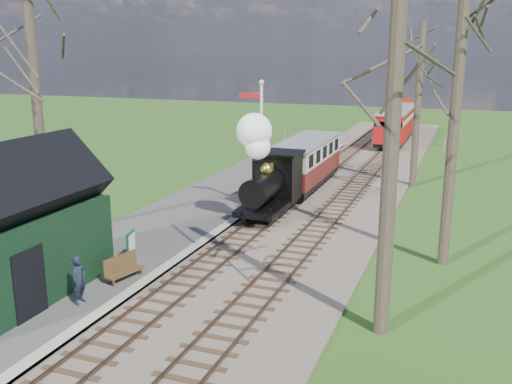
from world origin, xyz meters
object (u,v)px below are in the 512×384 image
at_px(bench, 122,268).
at_px(red_carriage_a, 392,128).
at_px(red_carriage_b, 401,120).
at_px(sign_board, 131,246).
at_px(person, 79,280).
at_px(station_shed, 10,231).
at_px(semaphore_far, 391,131).
at_px(locomotive, 268,172).
at_px(coach, 305,161).
at_px(semaphore_near, 260,137).

bearing_deg(bench, red_carriage_a, 81.39).
xyz_separation_m(red_carriage_a, red_carriage_b, (0.00, 5.50, 0.00)).
height_order(sign_board, person, person).
relative_size(station_shed, red_carriage_b, 1.15).
xyz_separation_m(semaphore_far, locomotive, (-4.39, -6.96, -1.15)).
xyz_separation_m(locomotive, sign_board, (-2.67, -7.14, -1.48)).
bearing_deg(bench, coach, 82.32).
xyz_separation_m(station_shed, semaphore_far, (8.67, 18.00, 1.08)).
xyz_separation_m(red_carriage_a, person, (-4.70, -32.40, -0.65)).
bearing_deg(semaphore_near, locomotive, -51.87).
relative_size(station_shed, coach, 0.82).
bearing_deg(station_shed, red_carriage_a, 78.07).
bearing_deg(semaphore_far, bench, -112.08).
height_order(semaphore_far, locomotive, semaphore_far).
bearing_deg(sign_board, red_carriage_b, 81.23).
distance_m(station_shed, red_carriage_a, 33.37).
height_order(semaphore_near, coach, semaphore_near).
relative_size(coach, bench, 5.26).
height_order(station_shed, locomotive, locomotive).
relative_size(sign_board, bench, 0.71).
xyz_separation_m(station_shed, locomotive, (4.29, 11.04, -0.07)).
bearing_deg(sign_board, locomotive, 69.48).
xyz_separation_m(coach, sign_board, (-2.68, -13.21, -0.89)).
relative_size(semaphore_far, red_carriage_a, 1.05).
bearing_deg(semaphore_far, coach, -168.42).
bearing_deg(bench, station_shed, -135.10).
bearing_deg(sign_board, semaphore_near, 76.70).
distance_m(semaphore_near, sign_board, 8.82).
xyz_separation_m(semaphore_far, red_carriage_b, (-1.77, 20.14, -1.76)).
distance_m(red_carriage_a, person, 32.75).
height_order(coach, bench, coach).
bearing_deg(person, coach, -9.84).
xyz_separation_m(red_carriage_a, bench, (-4.60, -30.35, -1.01)).
distance_m(red_carriage_b, bench, 36.16).
xyz_separation_m(semaphore_far, person, (-6.47, -17.76, -2.41)).
distance_m(semaphore_near, bench, 10.25).
distance_m(station_shed, locomotive, 11.84).
height_order(coach, person, coach).
xyz_separation_m(semaphore_near, sign_board, (-1.92, -8.10, -2.90)).
bearing_deg(bench, sign_board, 113.14).
xyz_separation_m(locomotive, bench, (-1.99, -8.75, -1.62)).
relative_size(semaphore_near, red_carriage_a, 1.14).
xyz_separation_m(locomotive, red_carriage_a, (2.61, 21.61, -0.61)).
distance_m(semaphore_far, coach, 4.79).
xyz_separation_m(station_shed, red_carriage_b, (6.90, 38.14, -0.68)).
xyz_separation_m(station_shed, sign_board, (1.61, 3.90, -1.55)).
bearing_deg(semaphore_far, semaphore_near, -130.60).
bearing_deg(semaphore_far, person, -110.03).
bearing_deg(red_carriage_a, person, -98.25).
distance_m(station_shed, semaphore_far, 20.01).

